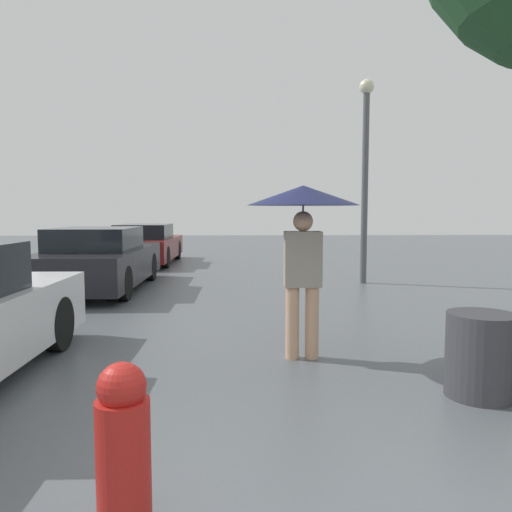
# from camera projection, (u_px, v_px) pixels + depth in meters

# --- Properties ---
(pedestrian) EXTENTS (1.16, 1.16, 1.81)m
(pedestrian) POSITION_uv_depth(u_px,v_px,m) (303.00, 216.00, 5.12)
(pedestrian) COLOR tan
(pedestrian) RESTS_ON ground_plane
(parked_car_middle) EXTENTS (1.72, 4.12, 1.23)m
(parked_car_middle) POSITION_uv_depth(u_px,v_px,m) (99.00, 260.00, 9.76)
(parked_car_middle) COLOR black
(parked_car_middle) RESTS_ON ground_plane
(parked_car_farthest) EXTENTS (1.69, 4.05, 1.16)m
(parked_car_farthest) POSITION_uv_depth(u_px,v_px,m) (146.00, 245.00, 14.65)
(parked_car_farthest) COLOR maroon
(parked_car_farthest) RESTS_ON ground_plane
(street_lamp) EXTENTS (0.31, 0.31, 4.27)m
(street_lamp) POSITION_uv_depth(u_px,v_px,m) (365.00, 161.00, 10.49)
(street_lamp) COLOR #515456
(street_lamp) RESTS_ON ground_plane
(trash_bin) EXTENTS (0.57, 0.57, 0.70)m
(trash_bin) POSITION_uv_depth(u_px,v_px,m) (481.00, 355.00, 4.14)
(trash_bin) COLOR #38383D
(trash_bin) RESTS_ON ground_plane
(fire_hydrant) EXTENTS (0.26, 0.26, 0.85)m
(fire_hydrant) POSITION_uv_depth(u_px,v_px,m) (123.00, 452.00, 2.33)
(fire_hydrant) COLOR #B21E19
(fire_hydrant) RESTS_ON ground_plane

